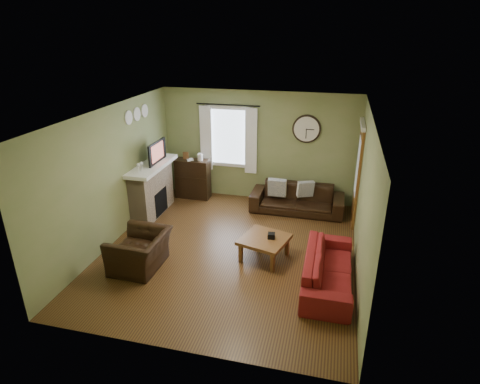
% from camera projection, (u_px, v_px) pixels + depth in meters
% --- Properties ---
extents(floor, '(4.60, 5.20, 0.00)m').
position_uv_depth(floor, '(230.00, 250.00, 7.60)').
color(floor, '#503319').
rests_on(floor, ground).
extents(ceiling, '(4.60, 5.20, 0.00)m').
position_uv_depth(ceiling, '(228.00, 114.00, 6.59)').
color(ceiling, white).
rests_on(ceiling, ground).
extents(wall_left, '(0.00, 5.20, 2.60)m').
position_uv_depth(wall_left, '(112.00, 176.00, 7.60)').
color(wall_left, '#808E56').
rests_on(wall_left, ground).
extents(wall_right, '(0.00, 5.20, 2.60)m').
position_uv_depth(wall_right, '(364.00, 200.00, 6.59)').
color(wall_right, '#808E56').
rests_on(wall_right, ground).
extents(wall_back, '(4.60, 0.00, 2.60)m').
position_uv_depth(wall_back, '(258.00, 147.00, 9.42)').
color(wall_back, '#808E56').
rests_on(wall_back, ground).
extents(wall_front, '(4.60, 0.00, 2.60)m').
position_uv_depth(wall_front, '(171.00, 267.00, 4.77)').
color(wall_front, '#808E56').
rests_on(wall_front, ground).
extents(fireplace, '(0.40, 1.40, 1.10)m').
position_uv_depth(fireplace, '(152.00, 191.00, 8.88)').
color(fireplace, tan).
rests_on(fireplace, floor).
extents(firebox, '(0.04, 0.60, 0.55)m').
position_uv_depth(firebox, '(161.00, 202.00, 8.93)').
color(firebox, black).
rests_on(firebox, fireplace).
extents(mantel, '(0.58, 1.60, 0.08)m').
position_uv_depth(mantel, '(151.00, 166.00, 8.64)').
color(mantel, white).
rests_on(mantel, fireplace).
extents(tv, '(0.08, 0.60, 0.35)m').
position_uv_depth(tv, '(154.00, 154.00, 8.69)').
color(tv, black).
rests_on(tv, mantel).
extents(tv_screen, '(0.02, 0.62, 0.36)m').
position_uv_depth(tv_screen, '(157.00, 152.00, 8.65)').
color(tv_screen, '#994C3F').
rests_on(tv_screen, mantel).
extents(medallion_left, '(0.28, 0.28, 0.03)m').
position_uv_depth(medallion_left, '(129.00, 118.00, 7.95)').
color(medallion_left, white).
rests_on(medallion_left, wall_left).
extents(medallion_mid, '(0.28, 0.28, 0.03)m').
position_uv_depth(medallion_mid, '(137.00, 114.00, 8.26)').
color(medallion_mid, white).
rests_on(medallion_mid, wall_left).
extents(medallion_right, '(0.28, 0.28, 0.03)m').
position_uv_depth(medallion_right, '(145.00, 111.00, 8.57)').
color(medallion_right, white).
rests_on(medallion_right, wall_left).
extents(window_pane, '(1.00, 0.02, 1.30)m').
position_uv_depth(window_pane, '(229.00, 137.00, 9.48)').
color(window_pane, silver).
rests_on(window_pane, wall_back).
extents(curtain_rod, '(0.03, 0.03, 1.50)m').
position_uv_depth(curtain_rod, '(228.00, 105.00, 9.09)').
color(curtain_rod, black).
rests_on(curtain_rod, wall_back).
extents(curtain_left, '(0.28, 0.04, 1.55)m').
position_uv_depth(curtain_left, '(206.00, 138.00, 9.53)').
color(curtain_left, white).
rests_on(curtain_left, wall_back).
extents(curtain_right, '(0.28, 0.04, 1.55)m').
position_uv_depth(curtain_right, '(251.00, 141.00, 9.29)').
color(curtain_right, white).
rests_on(curtain_right, wall_back).
extents(wall_clock, '(0.64, 0.06, 0.64)m').
position_uv_depth(wall_clock, '(307.00, 129.00, 8.94)').
color(wall_clock, white).
rests_on(wall_clock, wall_back).
extents(door, '(0.05, 0.90, 2.10)m').
position_uv_depth(door, '(358.00, 176.00, 8.35)').
color(door, brown).
rests_on(door, floor).
extents(bookshelf, '(0.82, 0.35, 0.97)m').
position_uv_depth(bookshelf, '(193.00, 179.00, 9.76)').
color(bookshelf, black).
rests_on(bookshelf, floor).
extents(book, '(0.24, 0.26, 0.02)m').
position_uv_depth(book, '(187.00, 161.00, 9.53)').
color(book, brown).
rests_on(book, bookshelf).
extents(sofa_brown, '(2.08, 0.81, 0.61)m').
position_uv_depth(sofa_brown, '(297.00, 199.00, 9.09)').
color(sofa_brown, black).
rests_on(sofa_brown, floor).
extents(pillow_left, '(0.41, 0.12, 0.41)m').
position_uv_depth(pillow_left, '(277.00, 188.00, 9.06)').
color(pillow_left, '#9A9EA0').
rests_on(pillow_left, sofa_brown).
extents(pillow_right, '(0.38, 0.24, 0.37)m').
position_uv_depth(pillow_right, '(305.00, 189.00, 8.98)').
color(pillow_right, '#9A9EA0').
rests_on(pillow_right, sofa_brown).
extents(sofa_red, '(0.76, 1.94, 0.57)m').
position_uv_depth(sofa_red, '(328.00, 269.00, 6.53)').
color(sofa_red, maroon).
rests_on(sofa_red, floor).
extents(armchair, '(0.89, 1.01, 0.65)m').
position_uv_depth(armchair, '(140.00, 251.00, 6.96)').
color(armchair, black).
rests_on(armchair, floor).
extents(coffee_table, '(0.97, 0.97, 0.42)m').
position_uv_depth(coffee_table, '(264.00, 248.00, 7.27)').
color(coffee_table, brown).
rests_on(coffee_table, floor).
extents(tissue_box, '(0.14, 0.14, 0.10)m').
position_uv_depth(tissue_box, '(271.00, 239.00, 7.19)').
color(tissue_box, black).
rests_on(tissue_box, coffee_table).
extents(wine_glass_a, '(0.07, 0.07, 0.21)m').
position_uv_depth(wine_glass_a, '(139.00, 168.00, 8.07)').
color(wine_glass_a, white).
rests_on(wine_glass_a, mantel).
extents(wine_glass_b, '(0.07, 0.07, 0.19)m').
position_uv_depth(wine_glass_b, '(142.00, 166.00, 8.19)').
color(wine_glass_b, white).
rests_on(wine_glass_b, mantel).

